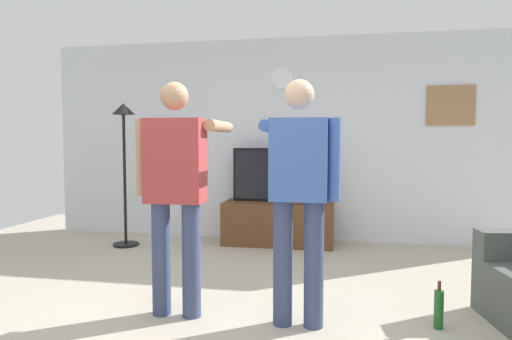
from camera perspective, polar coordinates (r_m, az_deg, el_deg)
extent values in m
plane|color=#B2A893|center=(3.37, -4.20, -19.47)|extent=(8.40, 8.40, 0.00)
cube|color=silver|center=(6.00, 2.91, 3.92)|extent=(6.40, 0.10, 2.70)
cube|color=brown|center=(5.74, 2.91, -6.86)|extent=(1.41, 0.54, 0.55)
sphere|color=black|center=(5.46, 2.51, -7.13)|extent=(0.04, 0.04, 0.04)
cube|color=black|center=(5.71, 2.99, -0.64)|extent=(1.20, 0.06, 0.69)
cube|color=black|center=(5.68, 2.95, -0.67)|extent=(1.14, 0.01, 0.63)
cylinder|color=white|center=(5.99, 3.34, 11.80)|extent=(0.29, 0.03, 0.29)
cube|color=#997047|center=(6.07, 23.83, 7.65)|extent=(0.58, 0.04, 0.50)
cylinder|color=black|center=(5.94, -16.45, -9.20)|extent=(0.32, 0.32, 0.03)
cylinder|color=black|center=(5.82, -16.60, -1.17)|extent=(0.04, 0.04, 1.64)
cone|color=black|center=(5.81, -16.76, 7.58)|extent=(0.28, 0.28, 0.14)
cylinder|color=#384266|center=(3.51, -12.15, -11.11)|extent=(0.14, 0.14, 0.87)
cylinder|color=#384266|center=(3.43, -8.34, -11.43)|extent=(0.14, 0.14, 0.87)
cube|color=#A53838|center=(3.35, -10.42, 1.19)|extent=(0.44, 0.22, 0.63)
sphere|color=tan|center=(3.37, -10.51, 9.37)|extent=(0.21, 0.21, 0.21)
cylinder|color=tan|center=(3.45, -14.52, 1.61)|extent=(0.09, 0.09, 0.58)
cylinder|color=tan|center=(3.55, -4.77, 5.65)|extent=(0.09, 0.58, 0.09)
cube|color=white|center=(3.85, -3.51, 5.50)|extent=(0.04, 0.12, 0.04)
cylinder|color=#384266|center=(3.25, 3.48, -11.86)|extent=(0.14, 0.14, 0.91)
cylinder|color=#384266|center=(3.23, 7.48, -11.98)|extent=(0.14, 0.14, 0.91)
cube|color=#3F60AD|center=(3.12, 5.56, 1.35)|extent=(0.40, 0.22, 0.58)
sphere|color=tan|center=(3.14, 5.61, 9.69)|extent=(0.21, 0.21, 0.21)
cylinder|color=#3F60AD|center=(3.44, 1.88, 5.59)|extent=(0.09, 0.58, 0.09)
cube|color=white|center=(3.76, 2.62, 5.43)|extent=(0.04, 0.12, 0.04)
cylinder|color=#3F60AD|center=(3.11, 10.09, 1.31)|extent=(0.09, 0.09, 0.58)
cylinder|color=#1E5923|center=(3.52, 22.53, -16.32)|extent=(0.07, 0.07, 0.27)
cylinder|color=#4C2814|center=(3.47, 22.60, -13.66)|extent=(0.02, 0.02, 0.07)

